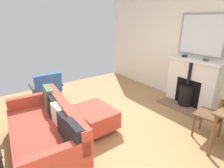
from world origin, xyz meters
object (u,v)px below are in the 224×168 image
mantel_bowl_near (184,56)px  mantel_bowl_far (206,60)px  sofa (47,130)px  fireplace (191,85)px  ottoman (95,117)px  armchair_accent (47,86)px  dining_chair_near_fireplace (215,113)px

mantel_bowl_near → mantel_bowl_far: size_ratio=0.98×
mantel_bowl_far → sofa: (3.23, -0.62, -0.77)m
fireplace → ottoman: (2.31, -0.46, -0.25)m
sofa → mantel_bowl_near: bearing=178.0°
fireplace → armchair_accent: 3.35m
fireplace → mantel_bowl_far: (-0.05, 0.22, 0.62)m
mantel_bowl_far → fireplace: bearing=-78.1°
dining_chair_near_fireplace → mantel_bowl_near: bearing=-126.6°
mantel_bowl_far → sofa: bearing=-10.8°
sofa → ottoman: sofa is taller
mantel_bowl_near → ottoman: 2.52m
ottoman → armchair_accent: 1.63m
mantel_bowl_near → ottoman: mantel_bowl_near is taller
mantel_bowl_far → dining_chair_near_fireplace: size_ratio=0.14×
mantel_bowl_near → ottoman: (2.36, -0.17, -0.87)m
ottoman → dining_chair_near_fireplace: size_ratio=0.96×
fireplace → mantel_bowl_near: mantel_bowl_near is taller
sofa → ottoman: (-0.87, -0.06, -0.10)m
sofa → ottoman: bearing=-176.2°
ottoman → armchair_accent: armchair_accent is taller
fireplace → dining_chair_near_fireplace: fireplace is taller
fireplace → mantel_bowl_far: mantel_bowl_far is taller
fireplace → mantel_bowl_near: 0.69m
sofa → fireplace: bearing=172.9°
ottoman → armchair_accent: size_ratio=1.02×
mantel_bowl_far → armchair_accent: 3.58m
armchair_accent → ottoman: bearing=102.2°
ottoman → sofa: bearing=3.8°
fireplace → mantel_bowl_far: 0.66m
mantel_bowl_near → dining_chair_near_fireplace: mantel_bowl_near is taller
mantel_bowl_far → ottoman: size_ratio=0.15×
armchair_accent → dining_chair_near_fireplace: bearing=120.3°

